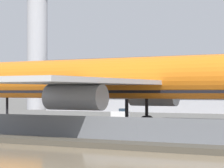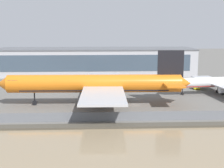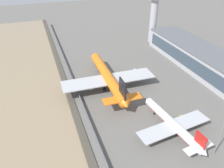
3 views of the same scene
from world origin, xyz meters
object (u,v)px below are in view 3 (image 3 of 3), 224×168
(ops_van, at_px, (186,118))
(apron_light_mast_apron_west, at_px, (222,130))
(passenger_jet_white_red, at_px, (173,124))
(baggage_tug, at_px, (136,70))
(cargo_jet_orange, at_px, (108,77))
(control_tower, at_px, (154,12))

(ops_van, relative_size, apron_light_mast_apron_west, 0.25)
(passenger_jet_white_red, relative_size, ops_van, 6.93)
(baggage_tug, relative_size, ops_van, 0.65)
(passenger_jet_white_red, xyz_separation_m, ops_van, (-3.96, 9.92, -2.80))
(ops_van, bearing_deg, cargo_jet_orange, -147.62)
(baggage_tug, distance_m, ops_van, 48.01)
(cargo_jet_orange, height_order, apron_light_mast_apron_west, apron_light_mast_apron_west)
(control_tower, xyz_separation_m, apron_light_mast_apron_west, (110.77, -34.49, -11.11))
(apron_light_mast_apron_west, bearing_deg, passenger_jet_white_red, -153.16)
(ops_van, relative_size, control_tower, 0.13)
(ops_van, height_order, apron_light_mast_apron_west, apron_light_mast_apron_west)
(passenger_jet_white_red, xyz_separation_m, control_tower, (-95.24, 42.35, 19.03))
(baggage_tug, bearing_deg, cargo_jet_orange, -63.19)
(baggage_tug, xyz_separation_m, ops_van, (47.98, 1.66, 0.47))
(baggage_tug, distance_m, apron_light_mast_apron_west, 68.39)
(passenger_jet_white_red, distance_m, baggage_tug, 52.69)
(apron_light_mast_apron_west, bearing_deg, ops_van, 173.97)
(cargo_jet_orange, bearing_deg, passenger_jet_white_red, 18.30)
(passenger_jet_white_red, bearing_deg, apron_light_mast_apron_west, 26.84)
(cargo_jet_orange, height_order, ops_van, cargo_jet_orange)
(cargo_jet_orange, xyz_separation_m, ops_van, (36.97, 23.45, -4.95))
(cargo_jet_orange, height_order, passenger_jet_white_red, cargo_jet_orange)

